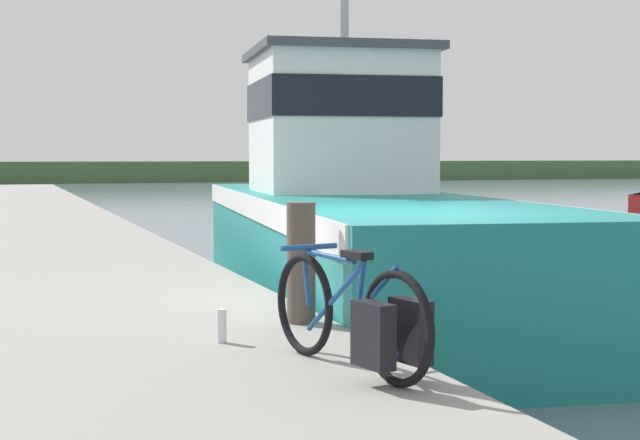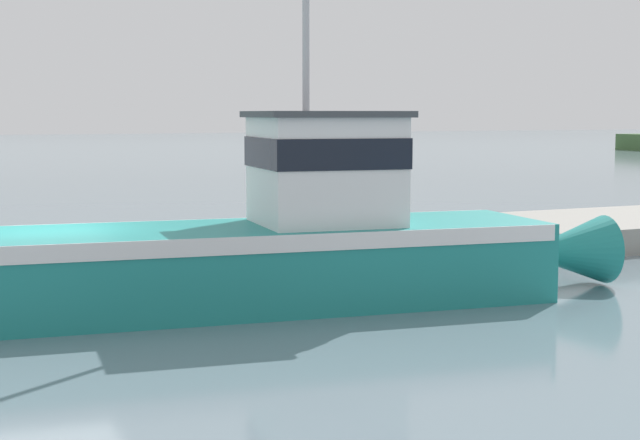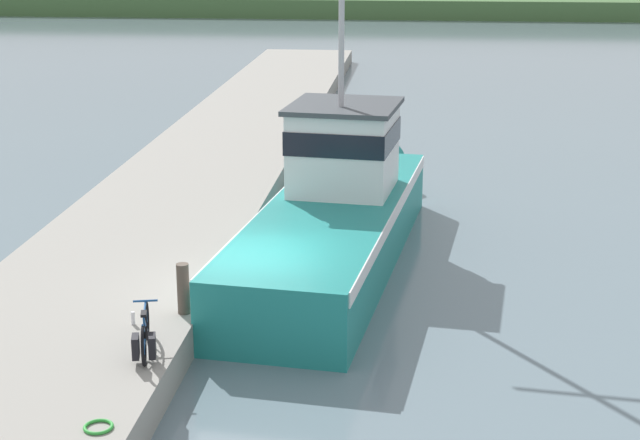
{
  "view_description": "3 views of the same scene",
  "coord_description": "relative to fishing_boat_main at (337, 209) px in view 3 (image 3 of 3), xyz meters",
  "views": [
    {
      "loc": [
        -3.61,
        -9.03,
        2.1
      ],
      "look_at": [
        0.07,
        1.98,
        1.34
      ],
      "focal_mm": 55.0,
      "sensor_mm": 36.0,
      "label": 1
    },
    {
      "loc": [
        18.58,
        -2.88,
        3.68
      ],
      "look_at": [
        0.17,
        5.58,
        1.47
      ],
      "focal_mm": 55.0,
      "sensor_mm": 36.0,
      "label": 2
    },
    {
      "loc": [
        3.27,
        -18.61,
        7.98
      ],
      "look_at": [
        0.91,
        4.2,
        1.01
      ],
      "focal_mm": 55.0,
      "sensor_mm": 36.0,
      "label": 3
    }
  ],
  "objects": [
    {
      "name": "fishing_boat_main",
      "position": [
        0.0,
        0.0,
        0.0
      ],
      "size": [
        4.36,
        13.66,
        8.97
      ],
      "rotation": [
        0.0,
        0.0,
        -0.12
      ],
      "color": "teal",
      "rests_on": "ground_plane"
    },
    {
      "name": "dock_pier",
      "position": [
        -4.76,
        -4.34,
        -0.9
      ],
      "size": [
        5.1,
        80.0,
        0.7
      ],
      "primitive_type": "cube",
      "color": "gray",
      "rests_on": "ground_plane"
    },
    {
      "name": "hose_coil",
      "position": [
        -2.71,
        -10.2,
        -0.52
      ],
      "size": [
        0.46,
        0.46,
        0.05
      ],
      "primitive_type": "torus",
      "color": "green",
      "rests_on": "dock_pier"
    },
    {
      "name": "mooring_post",
      "position": [
        -2.5,
        -5.61,
        -0.04
      ],
      "size": [
        0.24,
        0.24,
        1.01
      ],
      "primitive_type": "cylinder",
      "color": "#51473D",
      "rests_on": "dock_pier"
    },
    {
      "name": "bicycle_touring",
      "position": [
        -2.72,
        -7.58,
        -0.18
      ],
      "size": [
        0.67,
        1.79,
        0.79
      ],
      "rotation": [
        0.0,
        0.0,
        0.22
      ],
      "color": "black",
      "rests_on": "dock_pier"
    },
    {
      "name": "ground_plane",
      "position": [
        -1.32,
        -4.34,
        -1.25
      ],
      "size": [
        320.0,
        320.0,
        0.0
      ],
      "primitive_type": "plane",
      "color": "slate"
    },
    {
      "name": "water_bottle_on_curb",
      "position": [
        -3.33,
        -6.25,
        -0.42
      ],
      "size": [
        0.08,
        0.08,
        0.25
      ],
      "primitive_type": "cylinder",
      "color": "silver",
      "rests_on": "dock_pier"
    }
  ]
}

